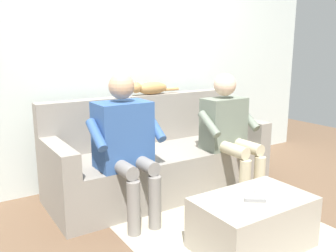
{
  "coord_description": "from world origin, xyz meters",
  "views": [
    {
      "loc": [
        1.72,
        2.7,
        1.36
      ],
      "look_at": [
        0.0,
        0.04,
        0.67
      ],
      "focal_mm": 38.24,
      "sensor_mm": 36.0,
      "label": 1
    }
  ],
  "objects_px": {
    "couch": "(159,160)",
    "person_left_seated": "(229,128)",
    "remote_white": "(265,192)",
    "person_right_seated": "(125,139)",
    "remote_gray": "(255,200)",
    "cat_on_backrest": "(150,88)",
    "coffee_table": "(252,223)"
  },
  "relations": [
    {
      "from": "person_left_seated",
      "to": "cat_on_backrest",
      "type": "height_order",
      "value": "person_left_seated"
    },
    {
      "from": "remote_white",
      "to": "person_left_seated",
      "type": "bearing_deg",
      "value": 101.66
    },
    {
      "from": "person_left_seated",
      "to": "remote_gray",
      "type": "xyz_separation_m",
      "value": [
        0.56,
        0.89,
        -0.26
      ]
    },
    {
      "from": "coffee_table",
      "to": "remote_white",
      "type": "distance_m",
      "value": 0.23
    },
    {
      "from": "person_right_seated",
      "to": "remote_gray",
      "type": "xyz_separation_m",
      "value": [
        -0.48,
        0.93,
        -0.28
      ]
    },
    {
      "from": "cat_on_backrest",
      "to": "remote_gray",
      "type": "height_order",
      "value": "cat_on_backrest"
    },
    {
      "from": "cat_on_backrest",
      "to": "remote_gray",
      "type": "bearing_deg",
      "value": 86.25
    },
    {
      "from": "couch",
      "to": "remote_white",
      "type": "distance_m",
      "value": 1.23
    },
    {
      "from": "couch",
      "to": "coffee_table",
      "type": "relative_size",
      "value": 2.67
    },
    {
      "from": "person_right_seated",
      "to": "remote_gray",
      "type": "distance_m",
      "value": 1.09
    },
    {
      "from": "coffee_table",
      "to": "person_right_seated",
      "type": "height_order",
      "value": "person_right_seated"
    },
    {
      "from": "couch",
      "to": "cat_on_backrest",
      "type": "bearing_deg",
      "value": -103.04
    },
    {
      "from": "person_left_seated",
      "to": "cat_on_backrest",
      "type": "bearing_deg",
      "value": -55.63
    },
    {
      "from": "coffee_table",
      "to": "person_left_seated",
      "type": "height_order",
      "value": "person_left_seated"
    },
    {
      "from": "person_left_seated",
      "to": "remote_gray",
      "type": "height_order",
      "value": "person_left_seated"
    },
    {
      "from": "couch",
      "to": "person_left_seated",
      "type": "distance_m",
      "value": 0.74
    },
    {
      "from": "coffee_table",
      "to": "remote_gray",
      "type": "xyz_separation_m",
      "value": [
        0.04,
        0.05,
        0.19
      ]
    },
    {
      "from": "cat_on_backrest",
      "to": "remote_gray",
      "type": "relative_size",
      "value": 3.99
    },
    {
      "from": "person_right_seated",
      "to": "remote_white",
      "type": "height_order",
      "value": "person_right_seated"
    },
    {
      "from": "person_right_seated",
      "to": "remote_white",
      "type": "xyz_separation_m",
      "value": [
        -0.64,
        0.88,
        -0.28
      ]
    },
    {
      "from": "person_right_seated",
      "to": "remote_gray",
      "type": "bearing_deg",
      "value": 117.29
    },
    {
      "from": "coffee_table",
      "to": "person_left_seated",
      "type": "relative_size",
      "value": 0.7
    },
    {
      "from": "cat_on_backrest",
      "to": "remote_white",
      "type": "distance_m",
      "value": 1.61
    },
    {
      "from": "couch",
      "to": "remote_gray",
      "type": "relative_size",
      "value": 15.36
    },
    {
      "from": "person_right_seated",
      "to": "cat_on_backrest",
      "type": "relative_size",
      "value": 2.13
    },
    {
      "from": "couch",
      "to": "person_left_seated",
      "type": "bearing_deg",
      "value": 142.78
    },
    {
      "from": "remote_gray",
      "to": "remote_white",
      "type": "relative_size",
      "value": 1.05
    },
    {
      "from": "cat_on_backrest",
      "to": "remote_white",
      "type": "relative_size",
      "value": 4.2
    },
    {
      "from": "person_left_seated",
      "to": "person_right_seated",
      "type": "distance_m",
      "value": 1.04
    },
    {
      "from": "coffee_table",
      "to": "remote_gray",
      "type": "distance_m",
      "value": 0.2
    },
    {
      "from": "couch",
      "to": "coffee_table",
      "type": "bearing_deg",
      "value": 90.0
    },
    {
      "from": "remote_gray",
      "to": "coffee_table",
      "type": "bearing_deg",
      "value": -93.45
    }
  ]
}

